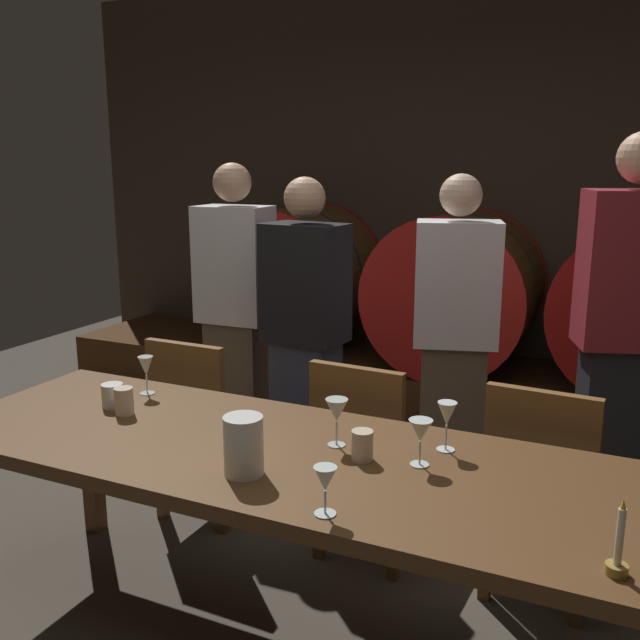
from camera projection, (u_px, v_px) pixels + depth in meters
The scene contains 22 objects.
back_wall at pixel (480, 192), 4.82m from camera, with size 6.21×0.24×2.90m, color #473A2D.
barrel_shelf at pixel (451, 392), 4.63m from camera, with size 5.59×0.90×0.35m, color #4C2D16.
wine_barrel_left at pixel (297, 279), 4.94m from camera, with size 1.01×0.84×1.01m.
wine_barrel_center at pixel (457, 291), 4.47m from camera, with size 1.01×0.84×1.01m.
dining_table at pixel (284, 470), 2.31m from camera, with size 2.51×0.83×0.74m.
chair_left at pixel (201, 419), 3.28m from camera, with size 0.41×0.41×0.88m.
chair_center at pixel (366, 451), 2.92m from camera, with size 0.42×0.42×0.88m.
chair_right at pixel (542, 482), 2.64m from camera, with size 0.42×0.42×0.88m.
guest_far_left at pixel (236, 318), 3.74m from camera, with size 0.39×0.25×1.65m.
guest_center_left at pixel (305, 342), 3.38m from camera, with size 0.40×0.28×1.59m.
guest_center_right at pixel (454, 345), 3.29m from camera, with size 0.43×0.34×1.61m.
guest_far_right at pixel (624, 354), 2.81m from camera, with size 0.44×0.35×1.78m.
candle_center at pixel (618, 554), 1.60m from camera, with size 0.05×0.05×0.19m.
pitcher at pixel (244, 446), 2.11m from camera, with size 0.12×0.12×0.18m.
wine_glass_far_left at pixel (146, 368), 2.82m from camera, with size 0.06×0.06×0.16m.
wine_glass_left at pixel (337, 412), 2.31m from camera, with size 0.08×0.08×0.16m.
wine_glass_center_left at pixel (325, 481), 1.86m from camera, with size 0.06×0.06×0.14m.
wine_glass_center_right at pixel (421, 432), 2.16m from camera, with size 0.08×0.08×0.15m.
wine_glass_right at pixel (447, 416), 2.27m from camera, with size 0.06×0.06×0.17m.
cup_left at pixel (113, 395), 2.69m from camera, with size 0.08×0.08×0.09m, color white.
cup_center at pixel (124, 401), 2.61m from camera, with size 0.07×0.07×0.10m, color beige.
cup_right at pixel (362, 445), 2.22m from camera, with size 0.07×0.07×0.10m, color beige.
Camera 1 is at (1.07, -1.86, 1.68)m, focal length 39.49 mm.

